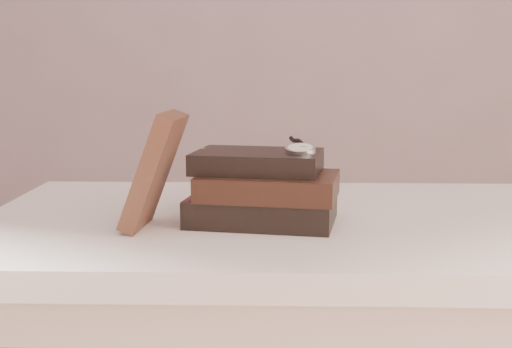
{
  "coord_description": "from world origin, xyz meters",
  "views": [
    {
      "loc": [
        -0.03,
        -0.71,
        0.99
      ],
      "look_at": [
        -0.06,
        0.3,
        0.82
      ],
      "focal_mm": 47.81,
      "sensor_mm": 36.0,
      "label": 1
    }
  ],
  "objects": [
    {
      "name": "table",
      "position": [
        0.0,
        0.35,
        0.66
      ],
      "size": [
        1.0,
        0.6,
        0.75
      ],
      "color": "white",
      "rests_on": "ground"
    },
    {
      "name": "eyeglasses",
      "position": [
        -0.12,
        0.39,
        0.81
      ],
      "size": [
        0.11,
        0.12,
        0.04
      ],
      "color": "silver",
      "rests_on": "book_stack"
    },
    {
      "name": "book_stack",
      "position": [
        -0.05,
        0.3,
        0.8
      ],
      "size": [
        0.24,
        0.19,
        0.11
      ],
      "color": "black",
      "rests_on": "table"
    },
    {
      "name": "journal",
      "position": [
        -0.21,
        0.26,
        0.84
      ],
      "size": [
        0.09,
        0.11,
        0.17
      ],
      "primitive_type": "cube",
      "rotation": [
        0.0,
        0.36,
        -0.08
      ],
      "color": "#3C2117",
      "rests_on": "table"
    },
    {
      "name": "pocket_watch",
      "position": [
        0.0,
        0.29,
        0.87
      ],
      "size": [
        0.05,
        0.15,
        0.02
      ],
      "color": "silver",
      "rests_on": "book_stack"
    }
  ]
}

